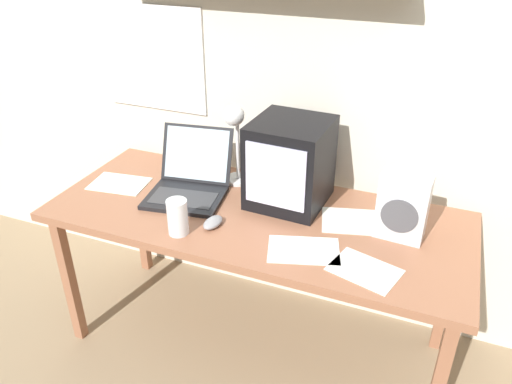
{
  "coord_description": "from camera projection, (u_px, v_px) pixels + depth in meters",
  "views": [
    {
      "loc": [
        0.66,
        -1.62,
        1.8
      ],
      "look_at": [
        0.0,
        0.0,
        0.82
      ],
      "focal_mm": 35.0,
      "sensor_mm": 36.0,
      "label": 1
    }
  ],
  "objects": [
    {
      "name": "laptop",
      "position": [
        190.0,
        178.0,
        2.18
      ],
      "size": [
        0.37,
        0.4,
        0.25
      ],
      "rotation": [
        0.0,
        0.0,
        0.16
      ],
      "color": "black",
      "rests_on": "corner_desk"
    },
    {
      "name": "printed_handout",
      "position": [
        304.0,
        250.0,
        1.82
      ],
      "size": [
        0.3,
        0.24,
        0.0
      ],
      "rotation": [
        0.0,
        0.0,
        0.3
      ],
      "color": "silver",
      "rests_on": "corner_desk"
    },
    {
      "name": "juice_glass",
      "position": [
        178.0,
        219.0,
        1.9
      ],
      "size": [
        0.08,
        0.08,
        0.14
      ],
      "color": "white",
      "rests_on": "corner_desk"
    },
    {
      "name": "computer_mouse",
      "position": [
        213.0,
        222.0,
        1.96
      ],
      "size": [
        0.07,
        0.11,
        0.03
      ],
      "rotation": [
        0.0,
        0.0,
        -0.11
      ],
      "color": "gray",
      "rests_on": "corner_desk"
    },
    {
      "name": "desk_lamp",
      "position": [
        235.0,
        133.0,
        2.14
      ],
      "size": [
        0.12,
        0.16,
        0.38
      ],
      "rotation": [
        0.0,
        0.0,
        0.17
      ],
      "color": "white",
      "rests_on": "corner_desk"
    },
    {
      "name": "corner_desk",
      "position": [
        256.0,
        225.0,
        2.08
      ],
      "size": [
        1.72,
        0.7,
        0.72
      ],
      "color": "#986044",
      "rests_on": "ground_plane"
    },
    {
      "name": "loose_paper_near_monitor",
      "position": [
        365.0,
        270.0,
        1.72
      ],
      "size": [
        0.27,
        0.22,
        0.0
      ],
      "rotation": [
        0.0,
        0.0,
        -0.28
      ],
      "color": "white",
      "rests_on": "corner_desk"
    },
    {
      "name": "back_wall",
      "position": [
        292.0,
        44.0,
        2.11
      ],
      "size": [
        5.6,
        0.24,
        2.6
      ],
      "color": "beige",
      "rests_on": "ground_plane"
    },
    {
      "name": "space_heater",
      "position": [
        403.0,
        206.0,
        1.85
      ],
      "size": [
        0.19,
        0.12,
        0.26
      ],
      "rotation": [
        0.0,
        0.0,
        -0.07
      ],
      "color": "silver",
      "rests_on": "corner_desk"
    },
    {
      "name": "loose_paper_near_laptop",
      "position": [
        119.0,
        184.0,
        2.27
      ],
      "size": [
        0.27,
        0.2,
        0.0
      ],
      "rotation": [
        0.0,
        0.0,
        0.13
      ],
      "color": "white",
      "rests_on": "corner_desk"
    },
    {
      "name": "ground_plane",
      "position": [
        256.0,
        340.0,
        2.4
      ],
      "size": [
        12.0,
        12.0,
        0.0
      ],
      "primitive_type": "plane",
      "color": "#927A5B"
    },
    {
      "name": "crt_monitor",
      "position": [
        290.0,
        163.0,
        2.05
      ],
      "size": [
        0.32,
        0.33,
        0.36
      ],
      "rotation": [
        0.0,
        0.0,
        -0.05
      ],
      "color": "black",
      "rests_on": "corner_desk"
    },
    {
      "name": "open_notebook",
      "position": [
        349.0,
        221.0,
        2.0
      ],
      "size": [
        0.26,
        0.24,
        0.0
      ],
      "rotation": [
        0.0,
        0.0,
        0.26
      ],
      "color": "silver",
      "rests_on": "corner_desk"
    }
  ]
}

